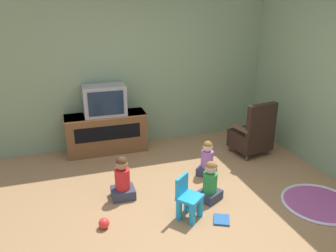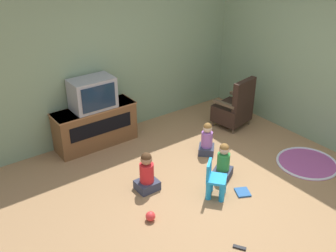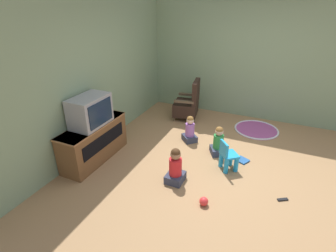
{
  "view_description": "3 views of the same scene",
  "coord_description": "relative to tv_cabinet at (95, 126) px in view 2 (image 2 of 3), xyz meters",
  "views": [
    {
      "loc": [
        -1.35,
        -3.12,
        2.36
      ],
      "look_at": [
        -0.1,
        0.75,
        0.86
      ],
      "focal_mm": 35.0,
      "sensor_mm": 36.0,
      "label": 1
    },
    {
      "loc": [
        -3.16,
        -3.15,
        3.3
      ],
      "look_at": [
        -0.39,
        0.61,
        0.86
      ],
      "focal_mm": 42.0,
      "sensor_mm": 36.0,
      "label": 2
    },
    {
      "loc": [
        -3.81,
        -0.67,
        2.57
      ],
      "look_at": [
        -0.34,
        0.89,
        0.7
      ],
      "focal_mm": 28.0,
      "sensor_mm": 36.0,
      "label": 3
    }
  ],
  "objects": [
    {
      "name": "child_watching_left",
      "position": [
        -0.01,
        -1.52,
        -0.09
      ],
      "size": [
        0.3,
        0.26,
        0.58
      ],
      "rotation": [
        0.0,
        0.0,
        -0.01
      ],
      "color": "#33384C",
      "rests_on": "ground_plane"
    },
    {
      "name": "television",
      "position": [
        0.0,
        -0.01,
        0.57
      ],
      "size": [
        0.68,
        0.43,
        0.49
      ],
      "color": "#939399",
      "rests_on": "tv_cabinet"
    },
    {
      "name": "child_watching_center",
      "position": [
        1.04,
        -1.92,
        -0.11
      ],
      "size": [
        0.36,
        0.35,
        0.54
      ],
      "rotation": [
        0.0,
        0.0,
        0.5
      ],
      "color": "#33384C",
      "rests_on": "ground_plane"
    },
    {
      "name": "play_mat",
      "position": [
        2.32,
        -2.44,
        -0.33
      ],
      "size": [
        0.93,
        0.93,
        0.04
      ],
      "color": "#A54C8C",
      "rests_on": "ground_plane"
    },
    {
      "name": "wall_back",
      "position": [
        0.42,
        0.3,
        1.1
      ],
      "size": [
        5.34,
        0.12,
        2.88
      ],
      "color": "gray",
      "rests_on": "ground_plane"
    },
    {
      "name": "tv_cabinet",
      "position": [
        0.0,
        0.0,
        0.0
      ],
      "size": [
        1.35,
        0.45,
        0.66
      ],
      "color": "brown",
      "rests_on": "ground_plane"
    },
    {
      "name": "toy_ball",
      "position": [
        -0.34,
        -2.08,
        -0.28
      ],
      "size": [
        0.12,
        0.12,
        0.12
      ],
      "color": "red",
      "rests_on": "ground_plane"
    },
    {
      "name": "child_watching_right",
      "position": [
        1.28,
        -1.29,
        -0.11
      ],
      "size": [
        0.36,
        0.36,
        0.53
      ],
      "rotation": [
        0.0,
        0.0,
        0.79
      ],
      "color": "#33384C",
      "rests_on": "ground_plane"
    },
    {
      "name": "ground_plane",
      "position": [
        0.75,
        -2.1,
        -0.34
      ],
      "size": [
        30.0,
        30.0,
        0.0
      ],
      "primitive_type": "plane",
      "color": "#9E754C"
    },
    {
      "name": "black_armchair",
      "position": [
        2.29,
        -0.87,
        0.01
      ],
      "size": [
        0.66,
        0.62,
        0.92
      ],
      "rotation": [
        0.0,
        0.0,
        3.32
      ],
      "color": "brown",
      "rests_on": "ground_plane"
    },
    {
      "name": "book",
      "position": [
        0.99,
        -2.37,
        -0.33
      ],
      "size": [
        0.25,
        0.26,
        0.02
      ],
      "rotation": [
        0.0,
        0.0,
        1.11
      ],
      "color": "#235699",
      "rests_on": "ground_plane"
    },
    {
      "name": "remote_control",
      "position": [
        0.21,
        -3.07,
        -0.33
      ],
      "size": [
        0.12,
        0.15,
        0.02
      ],
      "rotation": [
        0.0,
        0.0,
        2.14
      ],
      "color": "black",
      "rests_on": "ground_plane"
    },
    {
      "name": "yellow_kid_chair",
      "position": [
        0.64,
        -2.18,
        -0.12
      ],
      "size": [
        0.36,
        0.36,
        0.52
      ],
      "rotation": [
        0.0,
        0.0,
        0.69
      ],
      "color": "#1E99DB",
      "rests_on": "ground_plane"
    }
  ]
}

